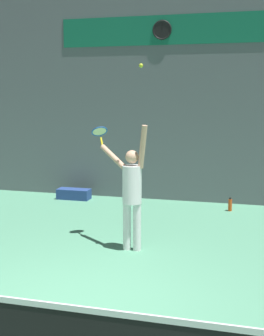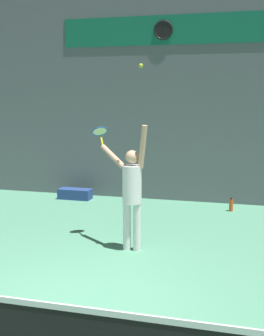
# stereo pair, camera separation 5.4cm
# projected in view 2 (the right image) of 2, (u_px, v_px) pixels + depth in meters

# --- Properties ---
(ground_plane) EXTENTS (18.00, 18.00, 0.00)m
(ground_plane) POSITION_uv_depth(u_px,v_px,m) (65.00, 315.00, 5.42)
(ground_plane) COLOR #4C8C6B
(back_wall) EXTENTS (18.00, 0.10, 5.00)m
(back_wall) POSITION_uv_depth(u_px,v_px,m) (171.00, 96.00, 10.99)
(back_wall) COLOR slate
(back_wall) RESTS_ON ground_plane
(sponsor_banner) EXTENTS (5.27, 0.02, 0.67)m
(sponsor_banner) POSITION_uv_depth(u_px,v_px,m) (171.00, 30.00, 10.70)
(sponsor_banner) COLOR #146B4C
(scoreboard_clock) EXTENTS (0.45, 0.04, 0.45)m
(scoreboard_clock) POSITION_uv_depth(u_px,v_px,m) (163.00, 30.00, 10.73)
(scoreboard_clock) COLOR black
(tennis_player) EXTENTS (0.96, 0.60, 2.06)m
(tennis_player) POSITION_uv_depth(u_px,v_px,m) (132.00, 189.00, 7.55)
(tennis_player) COLOR white
(tennis_player) RESTS_ON ground_plane
(tennis_racket) EXTENTS (0.37, 0.36, 0.35)m
(tennis_racket) POSITION_uv_depth(u_px,v_px,m) (100.00, 132.00, 8.12)
(tennis_racket) COLOR yellow
(tennis_ball) EXTENTS (0.06, 0.06, 0.06)m
(tennis_ball) POSITION_uv_depth(u_px,v_px,m) (141.00, 66.00, 7.11)
(tennis_ball) COLOR #CCDB2D
(water_bottle) EXTENTS (0.08, 0.08, 0.30)m
(water_bottle) POSITION_uv_depth(u_px,v_px,m) (231.00, 205.00, 10.23)
(water_bottle) COLOR #D84C19
(water_bottle) RESTS_ON ground_plane
(equipment_bag) EXTENTS (0.80, 0.34, 0.25)m
(equipment_bag) POSITION_uv_depth(u_px,v_px,m) (75.00, 194.00, 11.43)
(equipment_bag) COLOR navy
(equipment_bag) RESTS_ON ground_plane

